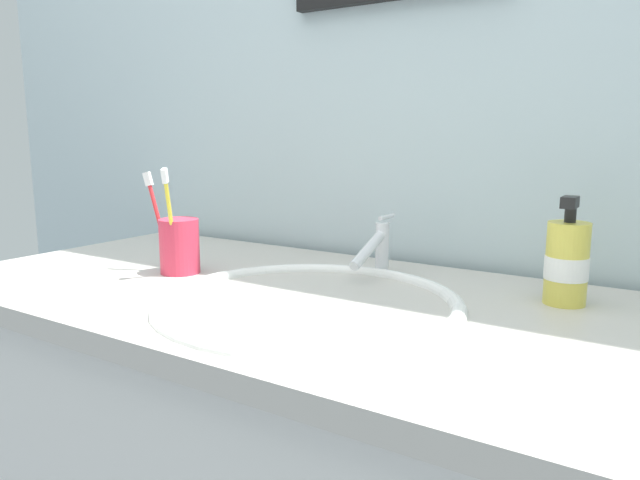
{
  "coord_description": "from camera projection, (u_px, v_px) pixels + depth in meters",
  "views": [
    {
      "loc": [
        0.5,
        -0.73,
        1.1
      ],
      "look_at": [
        0.04,
        -0.01,
        0.95
      ],
      "focal_mm": 32.96,
      "sensor_mm": 36.0,
      "label": 1
    }
  ],
  "objects": [
    {
      "name": "toothbrush_red",
      "position": [
        157.0,
        214.0,
        1.05
      ],
      "size": [
        0.05,
        0.02,
        0.17
      ],
      "color": "red",
      "rests_on": "toothbrush_cup"
    },
    {
      "name": "soap_dispenser",
      "position": [
        567.0,
        263.0,
        0.85
      ],
      "size": [
        0.06,
        0.06,
        0.16
      ],
      "color": "#DBCC4C",
      "rests_on": "vanity_counter"
    },
    {
      "name": "faucet",
      "position": [
        377.0,
        247.0,
        1.02
      ],
      "size": [
        0.02,
        0.15,
        0.1
      ],
      "color": "silver",
      "rests_on": "sink_basin"
    },
    {
      "name": "tiled_wall_back",
      "position": [
        401.0,
        81.0,
        1.13
      ],
      "size": [
        2.46,
        0.04,
        2.4
      ],
      "primitive_type": "cube",
      "color": "silver",
      "rests_on": "ground"
    },
    {
      "name": "toothbrush_yellow",
      "position": [
        170.0,
        215.0,
        0.99
      ],
      "size": [
        0.03,
        0.05,
        0.18
      ],
      "color": "yellow",
      "rests_on": "toothbrush_cup"
    },
    {
      "name": "sink_basin",
      "position": [
        309.0,
        327.0,
        0.86
      ],
      "size": [
        0.45,
        0.45,
        0.11
      ],
      "color": "white",
      "rests_on": "vanity_counter"
    },
    {
      "name": "toothbrush_cup",
      "position": [
        180.0,
        246.0,
        1.04
      ],
      "size": [
        0.07,
        0.07,
        0.1
      ],
      "primitive_type": "cylinder",
      "color": "#D8334C",
      "rests_on": "vanity_counter"
    }
  ]
}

